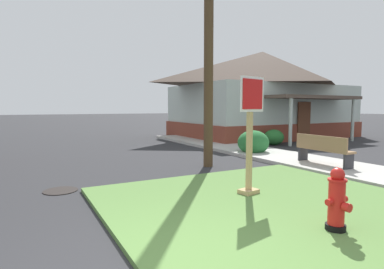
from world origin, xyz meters
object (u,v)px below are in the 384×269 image
stop_sign (250,139)px  fire_hydrant (337,201)px  manhole_cover (60,191)px  street_bench (323,148)px

stop_sign → fire_hydrant: bearing=-93.2°
manhole_cover → street_bench: bearing=-8.2°
fire_hydrant → manhole_cover: bearing=126.0°
manhole_cover → stop_sign: bearing=-35.2°
fire_hydrant → stop_sign: size_ratio=0.38×
fire_hydrant → manhole_cover: (-3.13, 4.31, -0.49)m
stop_sign → manhole_cover: bearing=144.8°
fire_hydrant → street_bench: 5.06m
stop_sign → street_bench: (3.72, 1.28, -0.58)m
street_bench → stop_sign: bearing=-161.1°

